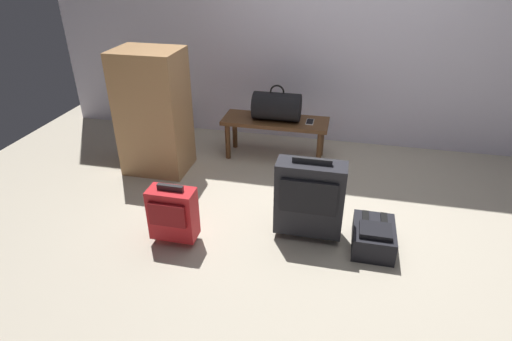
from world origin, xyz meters
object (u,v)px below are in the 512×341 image
cell_phone (310,122)px  suitcase_upright_charcoal (310,198)px  duffel_bag_black (277,106)px  suitcase_small_red (173,213)px  bench (275,125)px  side_cabinet (154,112)px  backpack_dark (373,236)px

cell_phone → suitcase_upright_charcoal: bearing=-83.7°
duffel_bag_black → suitcase_small_red: 1.56m
bench → suitcase_small_red: suitcase_small_red is taller
duffel_bag_black → suitcase_small_red: size_ratio=0.96×
suitcase_upright_charcoal → side_cabinet: (-1.47, 0.74, 0.23)m
suitcase_upright_charcoal → backpack_dark: suitcase_upright_charcoal is taller
bench → backpack_dark: size_ratio=2.63×
cell_phone → suitcase_upright_charcoal: size_ratio=0.23×
bench → duffel_bag_black: size_ratio=2.27×
cell_phone → side_cabinet: (-1.34, -0.47, 0.15)m
duffel_bag_black → backpack_dark: 1.59m
bench → cell_phone: cell_phone is taller
suitcase_upright_charcoal → suitcase_small_red: (-0.90, -0.27, -0.08)m
backpack_dark → side_cabinet: 2.12m
backpack_dark → side_cabinet: side_cabinet is taller
suitcase_upright_charcoal → backpack_dark: size_ratio=1.65×
duffel_bag_black → bench: bearing=180.0°
bench → side_cabinet: bearing=-155.3°
suitcase_upright_charcoal → side_cabinet: bearing=153.4°
bench → suitcase_upright_charcoal: 1.28m
bench → backpack_dark: 1.55m
cell_phone → suitcase_small_red: bearing=-117.6°
cell_phone → backpack_dark: (0.59, -1.23, -0.30)m
cell_phone → suitcase_upright_charcoal: 1.21m
suitcase_small_red → suitcase_upright_charcoal: bearing=16.7°
bench → suitcase_small_red: 1.54m
cell_phone → backpack_dark: bearing=-64.5°
duffel_bag_black → suitcase_upright_charcoal: bearing=-69.5°
backpack_dark → side_cabinet: bearing=158.3°
duffel_bag_black → cell_phone: 0.34m
suitcase_small_red → backpack_dark: bearing=9.9°
side_cabinet → bench: bearing=24.7°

